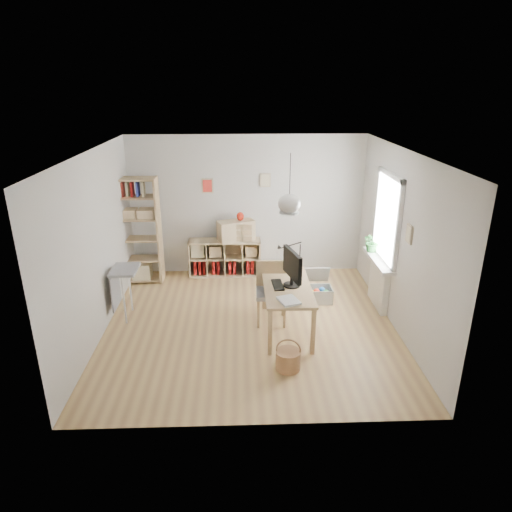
{
  "coord_description": "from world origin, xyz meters",
  "views": [
    {
      "loc": [
        -0.15,
        -6.34,
        3.59
      ],
      "look_at": [
        0.1,
        0.3,
        1.05
      ],
      "focal_mm": 32.0,
      "sensor_mm": 36.0,
      "label": 1
    }
  ],
  "objects_px": {
    "cube_shelf": "(224,260)",
    "chair": "(271,289)",
    "desk": "(287,291)",
    "storage_chest": "(317,291)",
    "drawer_chest": "(236,230)",
    "tall_bookshelf": "(138,227)",
    "monitor": "(292,267)"
  },
  "relations": [
    {
      "from": "storage_chest",
      "to": "monitor",
      "type": "relative_size",
      "value": 0.92
    },
    {
      "from": "storage_chest",
      "to": "drawer_chest",
      "type": "bearing_deg",
      "value": 140.11
    },
    {
      "from": "desk",
      "to": "monitor",
      "type": "distance_m",
      "value": 0.41
    },
    {
      "from": "tall_bookshelf",
      "to": "storage_chest",
      "type": "distance_m",
      "value": 3.49
    },
    {
      "from": "cube_shelf",
      "to": "drawer_chest",
      "type": "xyz_separation_m",
      "value": [
        0.25,
        -0.04,
        0.62
      ]
    },
    {
      "from": "desk",
      "to": "monitor",
      "type": "height_order",
      "value": "monitor"
    },
    {
      "from": "storage_chest",
      "to": "monitor",
      "type": "xyz_separation_m",
      "value": [
        -0.58,
        -1.02,
        0.88
      ]
    },
    {
      "from": "tall_bookshelf",
      "to": "drawer_chest",
      "type": "height_order",
      "value": "tall_bookshelf"
    },
    {
      "from": "chair",
      "to": "storage_chest",
      "type": "distance_m",
      "value": 1.16
    },
    {
      "from": "desk",
      "to": "drawer_chest",
      "type": "height_order",
      "value": "drawer_chest"
    },
    {
      "from": "desk",
      "to": "cube_shelf",
      "type": "bearing_deg",
      "value": 114.61
    },
    {
      "from": "desk",
      "to": "tall_bookshelf",
      "type": "relative_size",
      "value": 0.75
    },
    {
      "from": "chair",
      "to": "drawer_chest",
      "type": "xyz_separation_m",
      "value": [
        -0.55,
        1.88,
        0.37
      ]
    },
    {
      "from": "cube_shelf",
      "to": "chair",
      "type": "height_order",
      "value": "chair"
    },
    {
      "from": "cube_shelf",
      "to": "tall_bookshelf",
      "type": "height_order",
      "value": "tall_bookshelf"
    },
    {
      "from": "desk",
      "to": "drawer_chest",
      "type": "relative_size",
      "value": 2.18
    },
    {
      "from": "desk",
      "to": "drawer_chest",
      "type": "bearing_deg",
      "value": 109.38
    },
    {
      "from": "desk",
      "to": "monitor",
      "type": "xyz_separation_m",
      "value": [
        0.07,
        -0.03,
        0.4
      ]
    },
    {
      "from": "storage_chest",
      "to": "monitor",
      "type": "distance_m",
      "value": 1.47
    },
    {
      "from": "storage_chest",
      "to": "tall_bookshelf",
      "type": "bearing_deg",
      "value": 163.86
    },
    {
      "from": "desk",
      "to": "drawer_chest",
      "type": "xyz_separation_m",
      "value": [
        -0.77,
        2.19,
        0.26
      ]
    },
    {
      "from": "cube_shelf",
      "to": "monitor",
      "type": "xyz_separation_m",
      "value": [
        1.09,
        -2.26,
        0.76
      ]
    },
    {
      "from": "cube_shelf",
      "to": "tall_bookshelf",
      "type": "bearing_deg",
      "value": -169.81
    },
    {
      "from": "chair",
      "to": "monitor",
      "type": "relative_size",
      "value": 1.55
    },
    {
      "from": "cube_shelf",
      "to": "drawer_chest",
      "type": "relative_size",
      "value": 2.04
    },
    {
      "from": "desk",
      "to": "storage_chest",
      "type": "distance_m",
      "value": 1.28
    },
    {
      "from": "desk",
      "to": "chair",
      "type": "height_order",
      "value": "chair"
    },
    {
      "from": "storage_chest",
      "to": "desk",
      "type": "bearing_deg",
      "value": -122.54
    },
    {
      "from": "cube_shelf",
      "to": "chair",
      "type": "bearing_deg",
      "value": -67.24
    },
    {
      "from": "cube_shelf",
      "to": "drawer_chest",
      "type": "distance_m",
      "value": 0.67
    },
    {
      "from": "chair",
      "to": "drawer_chest",
      "type": "bearing_deg",
      "value": 108.35
    },
    {
      "from": "cube_shelf",
      "to": "storage_chest",
      "type": "height_order",
      "value": "cube_shelf"
    }
  ]
}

